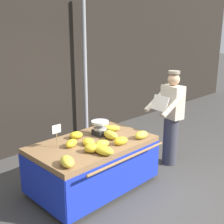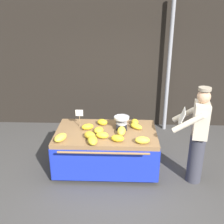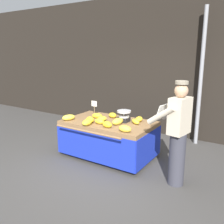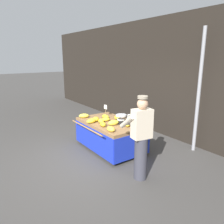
# 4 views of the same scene
# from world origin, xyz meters

# --- Properties ---
(ground_plane) EXTENTS (60.00, 60.00, 0.00)m
(ground_plane) POSITION_xyz_m (0.00, 0.00, 0.00)
(ground_plane) COLOR #423F3D
(back_wall) EXTENTS (16.00, 0.24, 3.59)m
(back_wall) POSITION_xyz_m (0.00, 2.73, 1.79)
(back_wall) COLOR black
(back_wall) RESTS_ON ground
(street_pole) EXTENTS (0.09, 0.09, 3.12)m
(street_pole) POSITION_xyz_m (0.98, 2.37, 1.56)
(street_pole) COLOR gray
(street_pole) RESTS_ON ground
(banana_cart) EXTENTS (1.85, 1.31, 0.76)m
(banana_cart) POSITION_xyz_m (-0.36, 0.60, 0.56)
(banana_cart) COLOR olive
(banana_cart) RESTS_ON ground
(weighing_scale) EXTENTS (0.28, 0.28, 0.23)m
(weighing_scale) POSITION_xyz_m (-0.08, 0.75, 0.88)
(weighing_scale) COLOR black
(weighing_scale) RESTS_ON banana_cart
(price_sign) EXTENTS (0.14, 0.01, 0.34)m
(price_sign) POSITION_xyz_m (-0.87, 0.79, 1.01)
(price_sign) COLOR #997A51
(price_sign) RESTS_ON banana_cart
(banana_bunch_0) EXTENTS (0.27, 0.26, 0.09)m
(banana_bunch_0) POSITION_xyz_m (0.19, 0.74, 0.81)
(banana_bunch_0) COLOR yellow
(banana_bunch_0) RESTS_ON banana_cart
(banana_bunch_1) EXTENTS (0.16, 0.22, 0.10)m
(banana_bunch_1) POSITION_xyz_m (0.17, 0.92, 0.81)
(banana_bunch_1) COLOR gold
(banana_bunch_1) RESTS_ON banana_cart
(banana_bunch_2) EXTENTS (0.24, 0.15, 0.12)m
(banana_bunch_2) POSITION_xyz_m (0.26, 0.18, 0.82)
(banana_bunch_2) COLOR yellow
(banana_bunch_2) RESTS_ON banana_cart
(banana_bunch_3) EXTENTS (0.25, 0.22, 0.11)m
(banana_bunch_3) POSITION_xyz_m (-0.45, 0.89, 0.82)
(banana_bunch_3) COLOR gold
(banana_bunch_3) RESTS_ON banana_cart
(banana_bunch_4) EXTENTS (0.25, 0.19, 0.11)m
(banana_bunch_4) POSITION_xyz_m (-0.71, 0.68, 0.82)
(banana_bunch_4) COLOR gold
(banana_bunch_4) RESTS_ON banana_cart
(banana_bunch_5) EXTENTS (0.20, 0.24, 0.10)m
(banana_bunch_5) POSITION_xyz_m (-0.49, 0.55, 0.81)
(banana_bunch_5) COLOR yellow
(banana_bunch_5) RESTS_ON banana_cart
(banana_bunch_6) EXTENTS (0.24, 0.18, 0.12)m
(banana_bunch_6) POSITION_xyz_m (-0.15, 0.23, 0.82)
(banana_bunch_6) COLOR gold
(banana_bunch_6) RESTS_ON banana_cart
(banana_bunch_7) EXTENTS (0.27, 0.27, 0.12)m
(banana_bunch_7) POSITION_xyz_m (-0.63, 0.32, 0.82)
(banana_bunch_7) COLOR gold
(banana_bunch_7) RESTS_ON banana_cart
(banana_bunch_8) EXTENTS (0.25, 0.32, 0.12)m
(banana_bunch_8) POSITION_xyz_m (-1.11, 0.23, 0.82)
(banana_bunch_8) COLOR yellow
(banana_bunch_8) RESTS_ON banana_cart
(banana_bunch_9) EXTENTS (0.21, 0.31, 0.12)m
(banana_bunch_9) POSITION_xyz_m (-0.56, 0.15, 0.82)
(banana_bunch_9) COLOR yellow
(banana_bunch_9) RESTS_ON banana_cart
(banana_bunch_10) EXTENTS (0.24, 0.18, 0.11)m
(banana_bunch_10) POSITION_xyz_m (-0.41, 0.35, 0.82)
(banana_bunch_10) COLOR yellow
(banana_bunch_10) RESTS_ON banana_cart
(banana_bunch_11) EXTENTS (0.17, 0.30, 0.13)m
(banana_bunch_11) POSITION_xyz_m (-0.08, 0.51, 0.82)
(banana_bunch_11) COLOR yellow
(banana_bunch_11) RESTS_ON banana_cart
(vendor_person) EXTENTS (0.64, 0.59, 1.71)m
(vendor_person) POSITION_xyz_m (1.18, 0.26, 0.87)
(vendor_person) COLOR #383842
(vendor_person) RESTS_ON ground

